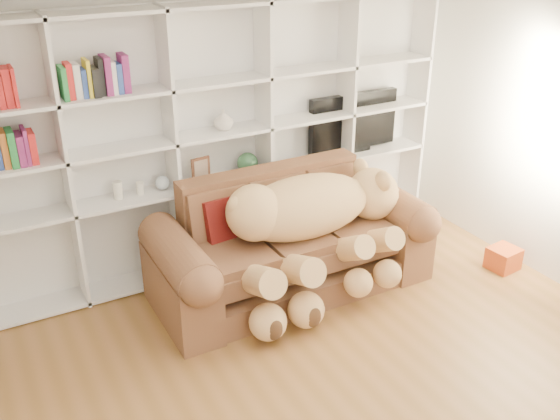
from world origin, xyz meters
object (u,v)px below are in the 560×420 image
sofa (289,248)px  gift_box (503,258)px  teddy_bear (312,222)px  tv (353,123)px

sofa → gift_box: sofa is taller
teddy_bear → tv: size_ratio=1.84×
teddy_bear → gift_box: 1.97m
sofa → gift_box: bearing=-20.2°
teddy_bear → gift_box: (1.81, -0.50, -0.60)m
sofa → tv: 1.54m
sofa → teddy_bear: (0.10, -0.20, 0.32)m
sofa → gift_box: (1.91, -0.70, -0.28)m
sofa → gift_box: size_ratio=9.19×
sofa → teddy_bear: bearing=-64.5°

